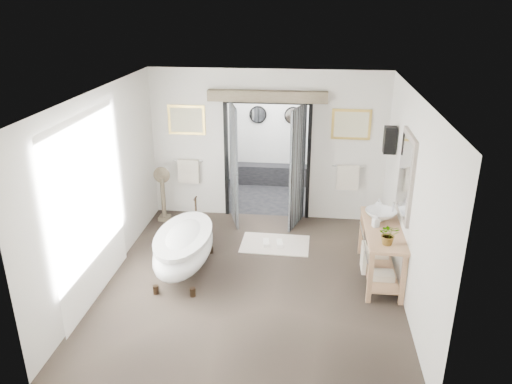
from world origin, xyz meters
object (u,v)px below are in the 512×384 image
at_px(vanity, 380,248).
at_px(basin, 381,215).
at_px(clawfoot_tub, 184,246).
at_px(rug, 275,244).

bearing_deg(vanity, basin, 88.27).
distance_m(clawfoot_tub, rug, 1.80).
bearing_deg(rug, vanity, -28.08).
bearing_deg(clawfoot_tub, basin, 8.86).
xyz_separation_m(rug, basin, (1.69, -0.62, 0.93)).
height_order(rug, basin, basin).
xyz_separation_m(clawfoot_tub, basin, (3.05, 0.48, 0.48)).
distance_m(clawfoot_tub, vanity, 3.05).
height_order(clawfoot_tub, basin, basin).
xyz_separation_m(clawfoot_tub, vanity, (3.04, 0.20, 0.05)).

